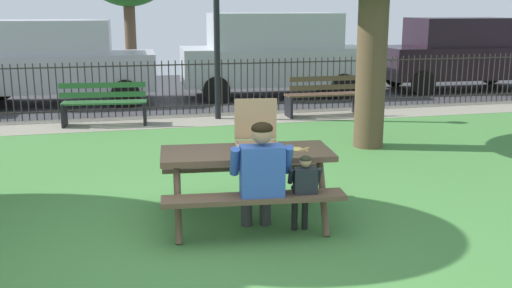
% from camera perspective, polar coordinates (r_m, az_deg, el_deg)
% --- Properties ---
extents(ground, '(28.00, 11.39, 0.02)m').
position_cam_1_polar(ground, '(7.15, -7.84, -5.51)').
color(ground, '#447D3B').
extents(cobblestone_walkway, '(28.00, 1.40, 0.01)m').
position_cam_1_polar(cobblestone_walkway, '(11.98, -10.28, 2.05)').
color(cobblestone_walkway, gray).
extents(street_asphalt, '(28.00, 7.37, 0.01)m').
position_cam_1_polar(street_asphalt, '(16.30, -11.21, 4.93)').
color(street_asphalt, '#38383D').
extents(picnic_table_foreground, '(1.93, 1.64, 0.79)m').
position_cam_1_polar(picnic_table_foreground, '(6.31, -0.93, -2.16)').
color(picnic_table_foreground, brown).
rests_on(picnic_table_foreground, ground).
extents(pizza_box_open, '(0.53, 0.57, 0.52)m').
position_cam_1_polar(pizza_box_open, '(6.36, 0.08, 0.46)').
color(pizza_box_open, tan).
rests_on(pizza_box_open, picnic_table_foreground).
extents(pizza_slice_on_table, '(0.29, 0.30, 0.02)m').
position_cam_1_polar(pizza_slice_on_table, '(6.35, 3.89, -0.42)').
color(pizza_slice_on_table, '#F9D65F').
rests_on(pizza_slice_on_table, picnic_table_foreground).
extents(adult_at_table, '(0.63, 0.62, 1.19)m').
position_cam_1_polar(adult_at_table, '(5.83, 0.44, -2.86)').
color(adult_at_table, '#343434').
rests_on(adult_at_table, ground).
extents(child_at_table, '(0.34, 0.34, 0.85)m').
position_cam_1_polar(child_at_table, '(5.92, 4.60, -4.09)').
color(child_at_table, black).
rests_on(child_at_table, ground).
extents(iron_fence_streetside, '(20.21, 0.03, 1.15)m').
position_cam_1_polar(iron_fence_streetside, '(12.58, -10.58, 5.28)').
color(iron_fence_streetside, '#2D2823').
rests_on(iron_fence_streetside, ground).
extents(park_bench_center, '(1.63, 0.61, 0.85)m').
position_cam_1_polar(park_bench_center, '(11.76, -14.38, 3.72)').
color(park_bench_center, '#2C622F').
rests_on(park_bench_center, ground).
extents(park_bench_right, '(1.60, 0.47, 0.85)m').
position_cam_1_polar(park_bench_right, '(12.50, 6.55, 4.59)').
color(park_bench_right, brown).
rests_on(park_bench_right, ground).
extents(parked_car_left, '(4.45, 2.02, 1.94)m').
position_cam_1_polar(parked_car_left, '(14.65, -18.56, 7.58)').
color(parked_car_left, '#BAB1C4').
rests_on(parked_car_left, ground).
extents(parked_car_center, '(4.69, 2.14, 2.08)m').
position_cam_1_polar(parked_car_center, '(15.11, 1.71, 8.75)').
color(parked_car_center, '#B2B4BC').
rests_on(parked_car_center, ground).
extents(parked_car_right, '(4.49, 2.11, 1.94)m').
position_cam_1_polar(parked_car_right, '(17.27, 19.07, 8.30)').
color(parked_car_right, black).
rests_on(parked_car_right, ground).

